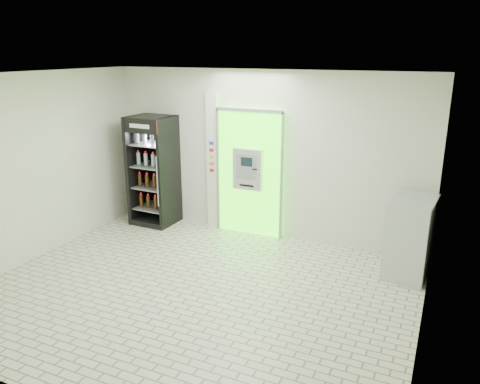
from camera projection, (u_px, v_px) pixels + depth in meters
The scene contains 7 objects.
ground at pixel (195, 291), 6.70m from camera, with size 6.00×6.00×0.00m, color beige.
room_shell at pixel (191, 166), 6.16m from camera, with size 6.00×6.00×6.00m.
atm_assembly at pixel (250, 172), 8.53m from camera, with size 1.30×0.24×2.33m.
pillar at pixel (213, 161), 8.84m from camera, with size 0.22×0.11×2.60m.
beverage_cooler at pixel (154, 173), 9.11m from camera, with size 0.81×0.76×2.12m.
steel_cabinet at pixel (410, 237), 7.06m from camera, with size 0.70×0.96×1.21m.
exit_sign at pixel (443, 145), 6.11m from camera, with size 0.02×0.22×0.26m.
Camera 1 is at (3.08, -5.18, 3.31)m, focal length 35.00 mm.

